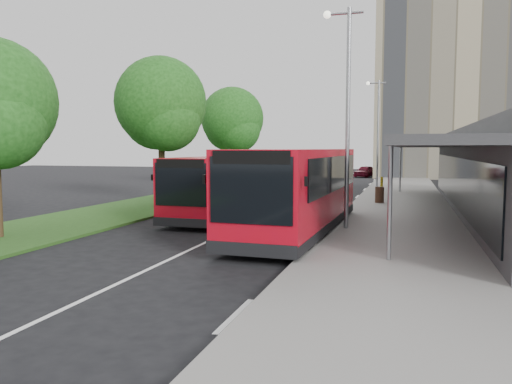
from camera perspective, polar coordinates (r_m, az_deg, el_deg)
ground at (r=17.97m, az=-3.99°, el=-4.96°), size 120.00×120.00×0.00m
pavement at (r=36.67m, az=16.27°, el=0.06°), size 5.00×80.00×0.15m
grass_verge at (r=39.01m, az=-3.19°, el=0.50°), size 5.00×80.00×0.10m
lane_centre_line at (r=32.32m, az=5.48°, el=-0.53°), size 0.12×70.00×0.01m
kerb_dashes at (r=35.81m, az=11.93°, el=-0.07°), size 0.12×56.00×0.01m
office_block at (r=59.35m, az=24.58°, el=10.25°), size 22.00×12.00×18.00m
tree_mid at (r=28.94m, az=-10.79°, el=9.31°), size 5.13×5.13×8.24m
tree_far at (r=39.94m, az=-2.72°, el=7.91°), size 4.95×4.95×7.95m
lamp_post_near at (r=18.74m, az=10.21°, el=9.86°), size 1.44×0.28×8.00m
lamp_post_far at (r=38.64m, az=13.66°, el=7.25°), size 1.44×0.28×8.00m
bus_main at (r=18.35m, az=4.90°, el=0.21°), size 3.09×10.95×3.08m
bus_second at (r=22.99m, az=-3.29°, el=0.75°), size 2.66×9.73×2.74m
litter_bin at (r=28.05m, az=13.93°, el=-0.31°), size 0.51×0.51×0.87m
bollard at (r=33.69m, az=14.16°, el=0.76°), size 0.23×0.23×1.11m
car_near at (r=55.64m, az=12.35°, el=2.33°), size 2.44×3.95×1.26m
car_far at (r=62.13m, az=9.46°, el=2.66°), size 2.85×4.13×1.29m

